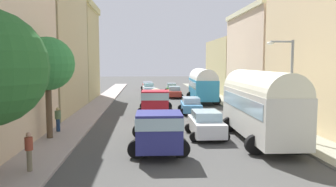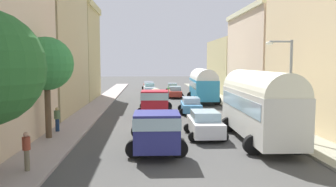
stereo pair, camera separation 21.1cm
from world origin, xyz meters
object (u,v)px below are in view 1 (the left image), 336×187
Objects in this scene: car_4 at (206,124)px; pedestrian_1 at (58,119)px; car_5 at (191,105)px; pedestrian_0 at (29,150)px; streetlamp_near at (288,80)px; cargo_truck_1 at (155,101)px; parked_bus_0 at (260,102)px; car_1 at (150,93)px; car_6 at (174,92)px; parked_bus_1 at (203,84)px; cargo_truck_0 at (158,129)px; car_7 at (171,88)px; car_3 at (148,86)px; car_0 at (152,98)px; car_2 at (148,88)px.

pedestrian_1 reaches higher than car_4.
pedestrian_0 is at bearing -119.16° from car_5.
car_4 is 0.71× the size of streetlamp_near.
pedestrian_1 is (-6.60, -6.99, -0.28)m from cargo_truck_1.
streetlamp_near is at bearing 8.51° from parked_bus_0.
pedestrian_0 is (-9.03, -16.18, 0.29)m from car_5.
car_5 is (3.60, -12.16, -0.01)m from car_1.
parked_bus_0 is 25.13m from car_6.
parked_bus_1 is 8.96m from car_5.
cargo_truck_1 is (0.22, 11.73, 0.07)m from cargo_truck_0.
cargo_truck_0 is (-6.02, -1.68, -1.13)m from parked_bus_0.
cargo_truck_0 is 1.05× the size of cargo_truck_1.
cargo_truck_1 is 22.30m from car_7.
cargo_truck_1 is 1.73× the size of car_1.
car_4 reaches higher than car_6.
parked_bus_0 is 5.13× the size of pedestrian_1.
car_5 is 1.00× the size of car_6.
car_3 is at bearing 79.84° from pedestrian_1.
car_6 is at bearing 25.28° from car_1.
car_1 is at bearing 149.05° from parked_bus_1.
car_0 is 0.65× the size of streetlamp_near.
parked_bus_0 reaches higher than cargo_truck_1.
car_7 is 0.62× the size of streetlamp_near.
car_2 is at bearing -161.46° from car_7.
parked_bus_1 is 22.23m from cargo_truck_0.
car_1 is 0.92× the size of car_4.
cargo_truck_0 is 1.64× the size of car_2.
cargo_truck_0 is 32.59m from car_2.
car_5 is at bearing -88.79° from car_6.
car_2 is 20.04m from car_5.
streetlamp_near reaches higher than car_0.
car_5 is 12.08m from streetlamp_near.
pedestrian_1 reaches higher than car_6.
streetlamp_near is at bearing -82.23° from car_7.
pedestrian_0 is at bearing -103.98° from car_0.
car_6 is (3.46, -12.54, 0.01)m from car_3.
car_2 is 0.72× the size of streetlamp_near.
pedestrian_1 reaches higher than car_5.
car_3 is 0.95× the size of car_5.
cargo_truck_0 is at bearing -164.43° from parked_bus_0.
parked_bus_1 is 6.14m from car_6.
car_2 is at bearing -89.53° from car_3.
car_6 is 1.17× the size of car_7.
parked_bus_0 is at bearing -78.70° from car_2.
parked_bus_0 is at bearing -171.49° from streetlamp_near.
car_0 is at bearing 89.82° from cargo_truck_0.
car_3 is (-0.21, 39.15, -0.44)m from cargo_truck_0.
cargo_truck_0 is at bearing -89.70° from car_3.
car_4 is at bearing 154.01° from parked_bus_0.
car_0 is 7.01m from car_5.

